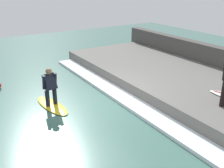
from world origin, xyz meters
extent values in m
plane|color=#426B60|center=(0.00, 0.00, 0.00)|extent=(28.00, 28.00, 0.00)
cube|color=#66635E|center=(3.45, 0.00, 0.25)|extent=(4.40, 11.55, 0.49)
cube|color=#474442|center=(5.90, 0.00, 0.66)|extent=(0.50, 12.13, 1.33)
cube|color=silver|center=(0.88, 0.00, 0.06)|extent=(0.74, 10.97, 0.12)
ellipsoid|color=yellow|center=(-1.55, 0.83, 0.03)|extent=(0.84, 1.94, 0.06)
cylinder|color=black|center=(-1.41, 0.85, 0.35)|extent=(0.15, 0.15, 0.57)
cylinder|color=black|center=(-1.69, 0.81, 0.35)|extent=(0.15, 0.15, 0.57)
cube|color=black|center=(-1.55, 0.83, 0.91)|extent=(0.42, 0.47, 0.60)
sphere|color=#846047|center=(-1.55, 0.83, 1.28)|extent=(0.21, 0.21, 0.21)
cylinder|color=black|center=(-1.34, 0.86, 0.94)|extent=(0.10, 0.20, 0.50)
cylinder|color=black|center=(-1.75, 0.80, 0.94)|extent=(0.10, 0.20, 0.50)
cylinder|color=black|center=(2.54, -2.90, 0.91)|extent=(0.16, 0.16, 0.83)
camera|label=1|loc=(-4.12, -7.21, 4.08)|focal=42.00mm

